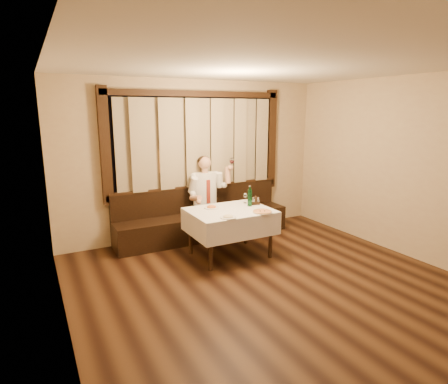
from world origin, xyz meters
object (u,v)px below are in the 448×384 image
banquette (203,220)px  green_bottle (250,197)px  pizza (262,212)px  cruet_caddy (256,202)px  pasta_red (212,206)px  pasta_cream (228,216)px  dining_table (230,216)px  seated_man (207,192)px

banquette → green_bottle: (0.39, -0.97, 0.59)m
pizza → cruet_caddy: (0.17, 0.46, 0.04)m
banquette → pizza: size_ratio=10.65×
green_bottle → pasta_red: bearing=164.0°
banquette → green_bottle: size_ratio=9.59×
green_bottle → cruet_caddy: bearing=15.2°
pizza → pasta_cream: 0.59m
pizza → pasta_red: size_ratio=1.24×
dining_table → seated_man: size_ratio=0.86×
dining_table → seated_man: bearing=86.9°
banquette → cruet_caddy: 1.18m
pasta_red → green_bottle: 0.63m
pasta_red → pasta_cream: size_ratio=1.02×
pasta_cream → green_bottle: size_ratio=0.71×
banquette → pasta_cream: bearing=-99.7°
pasta_red → cruet_caddy: bearing=-10.3°
pizza → green_bottle: (0.03, 0.42, 0.13)m
pizza → green_bottle: size_ratio=0.90×
banquette → cruet_caddy: banquette is taller
seated_man → pasta_red: bearing=-110.2°
green_bottle → cruet_caddy: 0.17m
pasta_cream → cruet_caddy: bearing=31.4°
banquette → pasta_cream: size_ratio=13.51×
dining_table → cruet_caddy: size_ratio=8.69×
banquette → seated_man: size_ratio=2.16×
pizza → seated_man: 1.34m
banquette → seated_man: 0.55m
banquette → pizza: 1.51m
pasta_red → banquette: bearing=75.3°
pasta_cream → seated_man: size_ratio=0.16×
banquette → pasta_cream: (-0.24, -1.40, 0.48)m
dining_table → seated_man: seated_man is taller
pizza → green_bottle: green_bottle is taller
dining_table → green_bottle: size_ratio=3.80×
dining_table → banquette: bearing=90.0°
cruet_caddy → seated_man: 0.97m
dining_table → pizza: size_ratio=4.23×
banquette → dining_table: bearing=-90.0°
green_bottle → dining_table: bearing=-172.5°
banquette → seated_man: (0.05, -0.09, 0.54)m
green_bottle → seated_man: seated_man is taller
dining_table → cruet_caddy: cruet_caddy is taller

